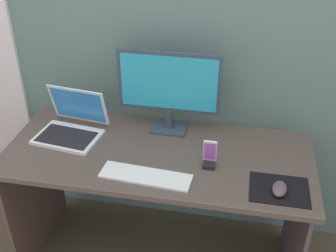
{
  "coord_description": "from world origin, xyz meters",
  "views": [
    {
      "loc": [
        0.36,
        -1.59,
        1.92
      ],
      "look_at": [
        0.05,
        -0.02,
        0.91
      ],
      "focal_mm": 44.98,
      "sensor_mm": 36.0,
      "label": 1
    }
  ],
  "objects_px": {
    "monitor": "(169,87)",
    "keyboard_external": "(146,176)",
    "mouse": "(279,189)",
    "laptop": "(71,126)",
    "phone_in_dock": "(210,157)"
  },
  "relations": [
    {
      "from": "monitor",
      "to": "mouse",
      "type": "height_order",
      "value": "monitor"
    },
    {
      "from": "monitor",
      "to": "phone_in_dock",
      "type": "xyz_separation_m",
      "value": [
        0.24,
        -0.27,
        -0.19
      ]
    },
    {
      "from": "keyboard_external",
      "to": "monitor",
      "type": "bearing_deg",
      "value": 90.24
    },
    {
      "from": "monitor",
      "to": "mouse",
      "type": "distance_m",
      "value": 0.71
    },
    {
      "from": "phone_in_dock",
      "to": "keyboard_external",
      "type": "bearing_deg",
      "value": -153.01
    },
    {
      "from": "laptop",
      "to": "mouse",
      "type": "relative_size",
      "value": 3.41
    },
    {
      "from": "monitor",
      "to": "laptop",
      "type": "height_order",
      "value": "monitor"
    },
    {
      "from": "laptop",
      "to": "keyboard_external",
      "type": "distance_m",
      "value": 0.52
    },
    {
      "from": "monitor",
      "to": "keyboard_external",
      "type": "distance_m",
      "value": 0.47
    },
    {
      "from": "laptop",
      "to": "mouse",
      "type": "height_order",
      "value": "laptop"
    },
    {
      "from": "monitor",
      "to": "laptop",
      "type": "xyz_separation_m",
      "value": [
        -0.47,
        -0.14,
        -0.19
      ]
    },
    {
      "from": "mouse",
      "to": "laptop",
      "type": "bearing_deg",
      "value": 172.97
    },
    {
      "from": "monitor",
      "to": "keyboard_external",
      "type": "bearing_deg",
      "value": -93.63
    },
    {
      "from": "mouse",
      "to": "keyboard_external",
      "type": "bearing_deg",
      "value": -172.08
    },
    {
      "from": "keyboard_external",
      "to": "mouse",
      "type": "bearing_deg",
      "value": 4.5
    }
  ]
}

